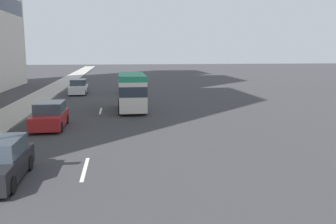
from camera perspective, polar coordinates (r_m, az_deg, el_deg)
name	(u,v)px	position (r m, az deg, el deg)	size (l,w,h in m)	color
ground_plane	(103,102)	(36.55, -10.08, 1.56)	(198.00, 198.00, 0.00)	#38383A
sidewalk_right	(31,102)	(37.44, -20.57, 1.40)	(162.00, 3.05, 0.15)	#B2ADA3
lane_stripe_mid	(85,169)	(16.16, -12.80, -8.64)	(3.20, 0.16, 0.01)	silver
lane_stripe_far	(101,111)	(31.06, -10.46, 0.17)	(3.20, 0.16, 0.01)	silver
minibus_second	(132,91)	(30.67, -5.67, 3.31)	(6.05, 2.30, 3.06)	silver
car_third	(50,116)	(24.96, -17.93, -0.58)	(4.34, 1.94, 1.69)	#A51E1E
car_fourth	(132,87)	(43.80, -5.59, 3.97)	(4.64, 1.89, 1.59)	beige
car_fifth	(78,87)	(43.53, -13.76, 3.77)	(4.35, 1.90, 1.72)	white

